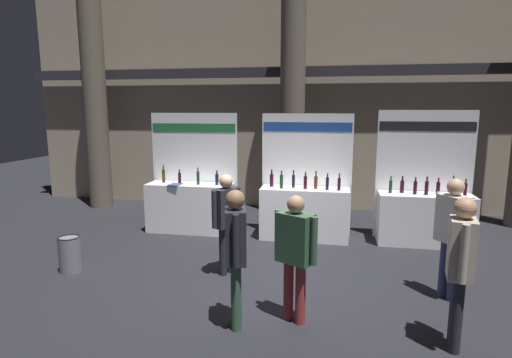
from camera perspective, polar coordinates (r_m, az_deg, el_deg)
The scene contains 11 objects.
ground_plane at distance 6.65m, azimuth 1.52°, elevation -13.08°, with size 28.84×28.84×0.00m, color black.
hall_colonnade at distance 10.57m, azimuth 5.55°, elevation 12.56°, with size 14.42×1.40×6.31m.
exhibitor_booth_0 at distance 8.80m, azimuth -9.04°, elevation -3.18°, with size 1.89×0.70×2.49m.
exhibitor_booth_1 at distance 8.26m, azimuth 6.79°, elevation -3.97°, with size 1.82×0.66×2.48m.
exhibitor_booth_2 at distance 8.50m, azimuth 22.36°, elevation -4.31°, with size 1.81×0.66×2.55m.
trash_bin at distance 7.29m, azimuth -24.46°, elevation -9.46°, with size 0.35×0.35×0.58m.
visitor_0 at distance 6.39m, azimuth -4.13°, elevation -5.19°, with size 0.39×0.49×1.59m.
visitor_1 at distance 6.11m, azimuth 25.64°, elevation -6.17°, with size 0.43×0.48×1.68m.
visitor_2 at distance 4.82m, azimuth -2.86°, elevation -9.50°, with size 0.32×0.51×1.68m.
visitor_3 at distance 4.88m, azimuth 26.58°, elevation -10.16°, with size 0.31×0.50×1.69m.
visitor_4 at distance 4.98m, azimuth 5.46°, elevation -9.45°, with size 0.53×0.42×1.58m.
Camera 1 is at (0.96, -6.05, 2.59)m, focal length 28.74 mm.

